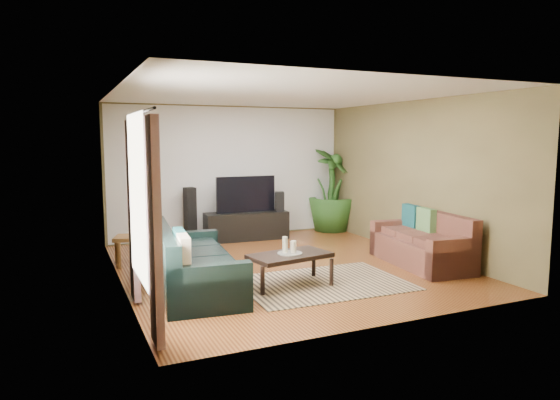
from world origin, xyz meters
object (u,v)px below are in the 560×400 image
speaker_left (190,215)px  speaker_right (280,215)px  sofa_left (196,258)px  television (246,194)px  coffee_table (290,270)px  sofa_right (421,239)px  pedestal (157,243)px  tv_stand (246,226)px  potted_plant (332,190)px  side_table (130,250)px  vase (156,226)px

speaker_left → speaker_right: size_ratio=1.13×
sofa_left → television: 3.44m
coffee_table → speaker_right: bearing=58.7°
speaker_left → speaker_right: bearing=-20.6°
sofa_right → pedestal: size_ratio=5.62×
tv_stand → speaker_left: 1.15m
sofa_right → coffee_table: size_ratio=1.68×
speaker_left → coffee_table: bearing=-90.5°
coffee_table → potted_plant: size_ratio=0.61×
television → potted_plant: potted_plant is taller
sofa_left → tv_stand: 3.39m
sofa_right → potted_plant: size_ratio=1.02×
sofa_right → television: bearing=-142.7°
sofa_right → pedestal: sofa_right is taller
side_table → pedestal: bearing=52.3°
speaker_left → vase: bearing=-148.9°
sofa_left → pedestal: 2.44m
speaker_right → potted_plant: potted_plant is taller
pedestal → tv_stand: bearing=13.6°
pedestal → side_table: size_ratio=0.70×
coffee_table → television: 3.39m
television → vase: television is taller
vase → tv_stand: bearing=13.6°
pedestal → speaker_right: bearing=7.1°
speaker_left → side_table: size_ratio=2.28×
speaker_right → side_table: (-3.11, -1.03, -0.24)m
potted_plant → speaker_left: bearing=179.4°
pedestal → sofa_left: bearing=-87.7°
coffee_table → speaker_right: size_ratio=1.16×
coffee_table → potted_plant: bearing=42.8°
sofa_right → pedestal: (-3.75, 2.61, -0.26)m
television → tv_stand: bearing=-90.0°
pedestal → vase: bearing=0.0°
potted_plant → vase: 4.02m
speaker_right → vase: size_ratio=2.26×
tv_stand → speaker_right: size_ratio=1.75×
speaker_right → pedestal: speaker_right is taller
vase → side_table: bearing=-127.7°
sofa_right → coffee_table: bearing=-79.3°
television → side_table: television is taller
sofa_right → vase: bearing=-118.8°
vase → side_table: (-0.55, -0.72, -0.24)m
sofa_left → speaker_right: size_ratio=2.41×
sofa_left → potted_plant: 4.94m
side_table → speaker_right: bearing=18.4°
television → speaker_left: bearing=170.0°
tv_stand → sofa_left: bearing=-118.4°
tv_stand → side_table: size_ratio=3.53×
coffee_table → vase: (-1.32, 2.80, 0.26)m
sofa_left → side_table: 1.83m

